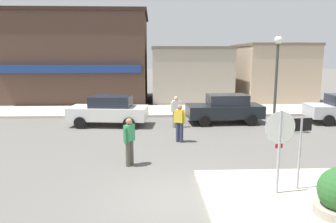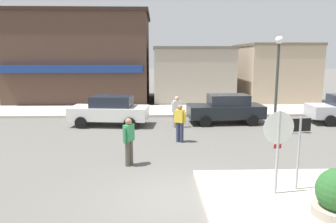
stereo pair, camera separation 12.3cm
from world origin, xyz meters
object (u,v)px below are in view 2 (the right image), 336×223
(lamp_post, at_px, (277,71))
(pedestrian_crossing_near, at_px, (129,140))
(one_way_sign, at_px, (299,146))
(pedestrian_crossing_far, at_px, (177,111))
(parked_car_nearest, at_px, (110,110))
(pedestrian_kerb_side, at_px, (180,122))
(parked_car_second, at_px, (226,108))
(stop_sign, at_px, (278,141))

(lamp_post, relative_size, pedestrian_crossing_near, 2.82)
(lamp_post, bearing_deg, one_way_sign, -105.10)
(lamp_post, height_order, pedestrian_crossing_far, lamp_post)
(one_way_sign, bearing_deg, lamp_post, 74.90)
(parked_car_nearest, bearing_deg, lamp_post, -16.09)
(pedestrian_kerb_side, bearing_deg, lamp_post, 14.85)
(one_way_sign, relative_size, pedestrian_crossing_far, 1.30)
(parked_car_second, relative_size, pedestrian_crossing_far, 2.53)
(pedestrian_crossing_far, bearing_deg, pedestrian_crossing_near, -108.75)
(one_way_sign, relative_size, parked_car_nearest, 0.50)
(one_way_sign, bearing_deg, pedestrian_crossing_near, 151.66)
(parked_car_second, xyz_separation_m, pedestrian_crossing_near, (-4.66, -6.71, 0.06))
(pedestrian_crossing_near, bearing_deg, one_way_sign, -28.34)
(parked_car_second, height_order, pedestrian_crossing_far, pedestrian_crossing_far)
(pedestrian_crossing_far, distance_m, pedestrian_kerb_side, 2.81)
(parked_car_nearest, distance_m, pedestrian_crossing_far, 3.51)
(stop_sign, xyz_separation_m, parked_car_nearest, (-5.46, 9.10, -0.71))
(one_way_sign, bearing_deg, pedestrian_crossing_far, 108.00)
(pedestrian_crossing_far, relative_size, pedestrian_kerb_side, 1.00)
(lamp_post, relative_size, parked_car_nearest, 1.09)
(pedestrian_crossing_near, bearing_deg, parked_car_nearest, 103.35)
(pedestrian_crossing_far, bearing_deg, lamp_post, -20.06)
(parked_car_second, height_order, pedestrian_crossing_near, pedestrian_crossing_near)
(pedestrian_kerb_side, bearing_deg, pedestrian_crossing_near, -123.20)
(one_way_sign, distance_m, parked_car_nearest, 10.77)
(one_way_sign, xyz_separation_m, lamp_post, (1.77, 6.58, 1.63))
(one_way_sign, distance_m, lamp_post, 7.00)
(parked_car_second, bearing_deg, one_way_sign, -90.33)
(pedestrian_crossing_near, xyz_separation_m, pedestrian_crossing_far, (1.94, 5.71, 0.00))
(parked_car_second, bearing_deg, parked_car_nearest, -176.82)
(one_way_sign, bearing_deg, parked_car_nearest, 124.63)
(pedestrian_crossing_near, bearing_deg, pedestrian_kerb_side, 56.80)
(stop_sign, distance_m, pedestrian_crossing_near, 4.85)
(lamp_post, height_order, pedestrian_kerb_side, lamp_post)
(parked_car_second, bearing_deg, pedestrian_crossing_far, -159.83)
(stop_sign, bearing_deg, lamp_post, 70.43)
(stop_sign, bearing_deg, pedestrian_crossing_far, 103.42)
(parked_car_nearest, distance_m, pedestrian_kerb_side, 4.86)
(parked_car_nearest, height_order, pedestrian_crossing_far, pedestrian_crossing_far)
(stop_sign, height_order, parked_car_second, stop_sign)
(stop_sign, relative_size, parked_car_nearest, 0.55)
(stop_sign, bearing_deg, pedestrian_crossing_near, 145.40)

